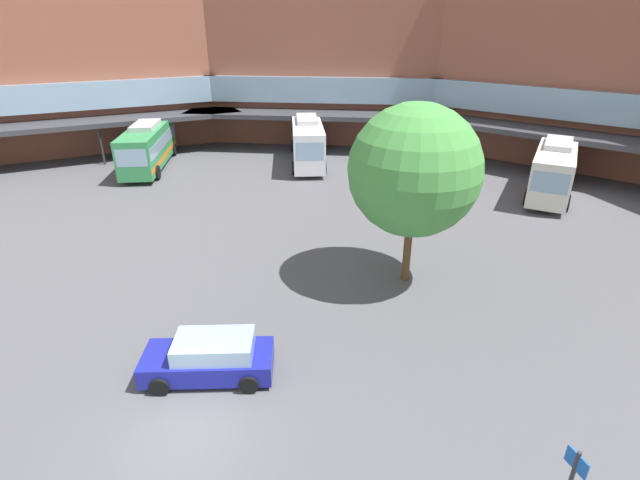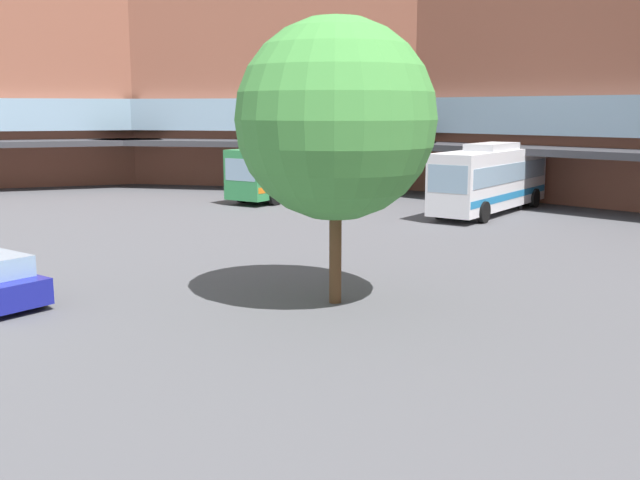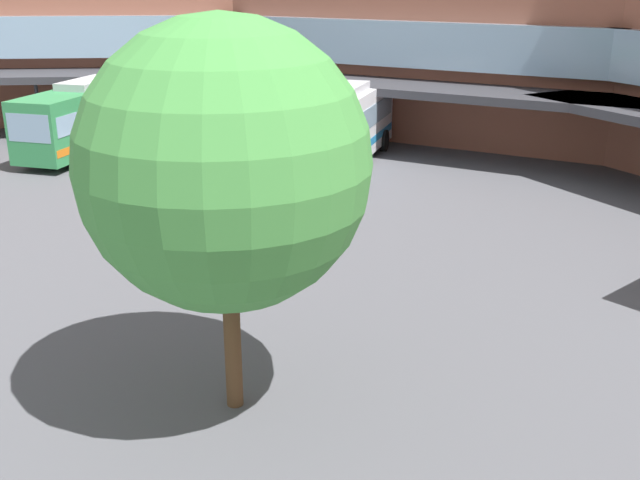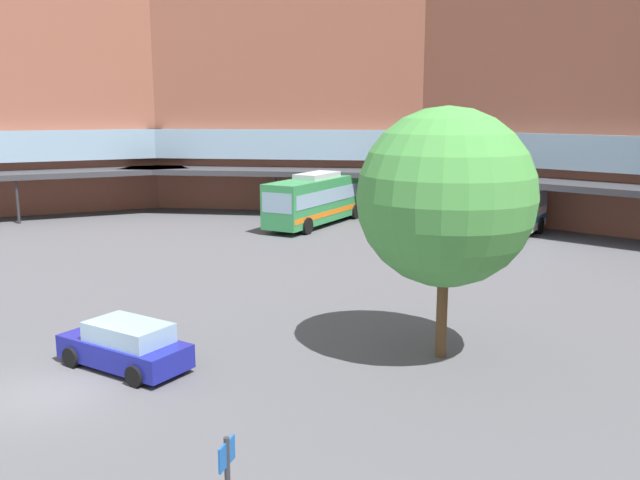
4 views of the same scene
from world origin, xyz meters
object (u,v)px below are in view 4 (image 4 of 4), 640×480
at_px(bus_3, 317,199).
at_px(plaza_tree, 446,197).
at_px(parked_car, 126,346).
at_px(bus_1, 506,210).

relative_size(bus_3, plaza_tree, 1.27).
bearing_deg(parked_car, bus_1, -97.49).
xyz_separation_m(parked_car, plaza_tree, (4.59, 9.16, 4.60)).
distance_m(bus_3, plaza_tree, 26.38).
bearing_deg(bus_1, bus_3, -86.56).
bearing_deg(plaza_tree, parked_car, -116.61).
distance_m(parked_car, plaza_tree, 11.23).
bearing_deg(parked_car, bus_3, -69.78).
height_order(bus_1, bus_3, bus_1).
xyz_separation_m(bus_1, bus_3, (-11.34, -6.57, -0.09)).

